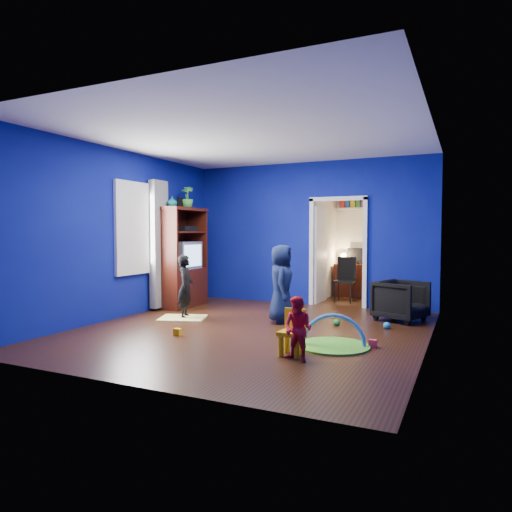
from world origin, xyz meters
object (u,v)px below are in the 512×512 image
at_px(child_navy, 281,284).
at_px(tv_armoire, 181,257).
at_px(child_black, 186,287).
at_px(armchair, 401,301).
at_px(hopper_ball, 284,309).
at_px(play_mat, 333,346).
at_px(crt_tv, 183,255).
at_px(toddler_red, 298,329).
at_px(vase, 172,202).
at_px(folding_chair, 344,281).
at_px(study_desk, 355,280).
at_px(kid_chair, 292,335).

bearing_deg(child_navy, tv_armoire, 55.25).
height_order(child_black, tv_armoire, tv_armoire).
distance_m(armchair, hopper_ball, 1.95).
distance_m(hopper_ball, play_mat, 1.91).
height_order(child_navy, hopper_ball, child_navy).
height_order(tv_armoire, crt_tv, tv_armoire).
height_order(armchair, crt_tv, crt_tv).
bearing_deg(toddler_red, armchair, 88.64).
bearing_deg(hopper_ball, armchair, 22.10).
distance_m(vase, crt_tv, 1.08).
height_order(child_black, toddler_red, child_black).
distance_m(crt_tv, folding_chair, 3.40).
bearing_deg(child_black, toddler_red, -145.22).
bearing_deg(hopper_ball, study_desk, 82.16).
distance_m(child_black, tv_armoire, 1.35).
bearing_deg(child_navy, toddler_red, -172.18).
bearing_deg(child_navy, folding_chair, -27.72).
bearing_deg(child_black, hopper_ball, -92.82).
bearing_deg(vase, hopper_ball, -3.32).
height_order(armchair, kid_chair, armchair).
bearing_deg(vase, crt_tv, 82.41).
xyz_separation_m(tv_armoire, play_mat, (3.61, -1.87, -0.97)).
distance_m(child_black, vase, 1.85).
xyz_separation_m(vase, hopper_ball, (2.36, -0.14, -1.87)).
relative_size(kid_chair, folding_chair, 0.54).
xyz_separation_m(tv_armoire, study_desk, (2.81, 2.85, -0.60)).
height_order(child_black, vase, vase).
xyz_separation_m(child_navy, hopper_ball, (-0.05, 0.25, -0.45)).
bearing_deg(crt_tv, study_desk, 45.76).
bearing_deg(kid_chair, play_mat, 64.82).
bearing_deg(kid_chair, vase, 150.36).
distance_m(armchair, folding_chair, 2.09).
bearing_deg(crt_tv, toddler_red, -38.51).
relative_size(child_navy, toddler_red, 1.71).
height_order(kid_chair, play_mat, kid_chair).
distance_m(child_navy, study_desk, 3.57).
bearing_deg(child_navy, crt_tv, 55.00).
xyz_separation_m(hopper_ball, study_desk, (0.45, 3.28, 0.19)).
height_order(toddler_red, crt_tv, crt_tv).
distance_m(child_navy, tv_armoire, 2.53).
bearing_deg(play_mat, hopper_ball, 131.03).
relative_size(child_black, kid_chair, 2.17).
bearing_deg(child_black, tv_armoire, 14.29).
bearing_deg(tv_armoire, play_mat, -27.40).
bearing_deg(vase, study_desk, 48.21).
bearing_deg(crt_tv, vase, -97.59).
height_order(toddler_red, hopper_ball, toddler_red).
bearing_deg(toddler_red, tv_armoire, 154.60).
relative_size(vase, folding_chair, 0.22).
xyz_separation_m(child_black, child_navy, (1.64, 0.33, 0.10)).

